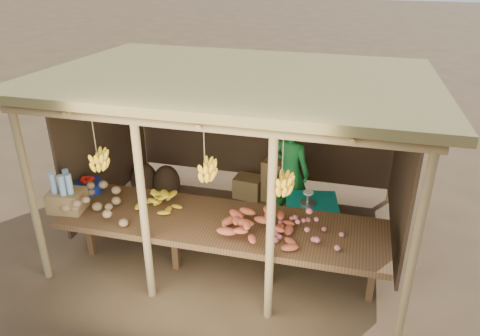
# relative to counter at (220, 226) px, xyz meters

# --- Properties ---
(ground) EXTENTS (60.00, 60.00, 0.00)m
(ground) POSITION_rel_counter_xyz_m (-0.00, 0.95, -0.74)
(ground) COLOR brown
(ground) RESTS_ON ground
(stall_structure) EXTENTS (4.70, 3.50, 2.43)m
(stall_structure) POSITION_rel_counter_xyz_m (-0.02, 0.96, 1.19)
(stall_structure) COLOR tan
(stall_structure) RESTS_ON ground
(counter) EXTENTS (3.90, 1.05, 0.80)m
(counter) POSITION_rel_counter_xyz_m (0.00, 0.00, 0.00)
(counter) COLOR brown
(counter) RESTS_ON ground
(potato_heap) EXTENTS (1.16, 0.91, 0.37)m
(potato_heap) POSITION_rel_counter_xyz_m (-1.54, -0.12, 0.25)
(potato_heap) COLOR #98784E
(potato_heap) RESTS_ON counter
(sweet_potato_heap) EXTENTS (0.97, 0.64, 0.36)m
(sweet_potato_heap) POSITION_rel_counter_xyz_m (0.46, -0.19, 0.24)
(sweet_potato_heap) COLOR #B64F2E
(sweet_potato_heap) RESTS_ON counter
(onion_heap) EXTENTS (0.85, 0.69, 0.35)m
(onion_heap) POSITION_rel_counter_xyz_m (1.04, -0.08, 0.24)
(onion_heap) COLOR #C45F62
(onion_heap) RESTS_ON counter
(banana_pile) EXTENTS (0.60, 0.50, 0.34)m
(banana_pile) POSITION_rel_counter_xyz_m (-0.85, 0.09, 0.23)
(banana_pile) COLOR yellow
(banana_pile) RESTS_ON counter
(tomato_basin) EXTENTS (0.38, 0.38, 0.20)m
(tomato_basin) POSITION_rel_counter_xyz_m (-1.90, 0.28, 0.14)
(tomato_basin) COLOR navy
(tomato_basin) RESTS_ON counter
(bottle_box) EXTENTS (0.44, 0.37, 0.52)m
(bottle_box) POSITION_rel_counter_xyz_m (-1.89, -0.21, 0.26)
(bottle_box) COLOR olive
(bottle_box) RESTS_ON counter
(vendor) EXTENTS (0.67, 0.53, 1.61)m
(vendor) POSITION_rel_counter_xyz_m (0.60, 1.47, 0.07)
(vendor) COLOR #1A762E
(vendor) RESTS_ON ground
(tarp_crate) EXTENTS (0.78, 0.71, 0.82)m
(tarp_crate) POSITION_rel_counter_xyz_m (0.98, 1.04, -0.40)
(tarp_crate) COLOR brown
(tarp_crate) RESTS_ON ground
(carton_stack) EXTENTS (0.96, 0.42, 0.69)m
(carton_stack) POSITION_rel_counter_xyz_m (0.19, 2.01, -0.43)
(carton_stack) COLOR olive
(carton_stack) RESTS_ON ground
(burlap_sacks) EXTENTS (0.85, 0.44, 0.60)m
(burlap_sacks) POSITION_rel_counter_xyz_m (-1.65, 1.78, -0.48)
(burlap_sacks) COLOR #44321F
(burlap_sacks) RESTS_ON ground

